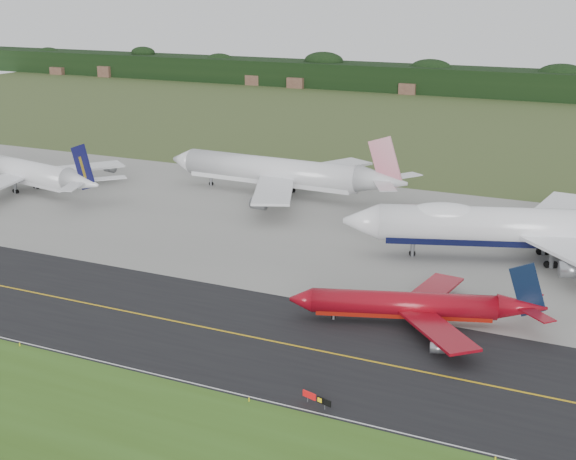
# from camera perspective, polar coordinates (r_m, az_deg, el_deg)

# --- Properties ---
(ground) EXTENTS (600.00, 600.00, 0.00)m
(ground) POSITION_cam_1_polar(r_m,az_deg,el_deg) (117.17, -0.13, -7.19)
(ground) COLOR #3F4C23
(ground) RESTS_ON ground
(grass_verge) EXTENTS (400.00, 30.00, 0.01)m
(grass_verge) POSITION_cam_1_polar(r_m,az_deg,el_deg) (90.57, -10.09, -15.29)
(grass_verge) COLOR #395E1B
(grass_verge) RESTS_ON ground
(taxiway) EXTENTS (400.00, 32.00, 0.02)m
(taxiway) POSITION_cam_1_polar(r_m,az_deg,el_deg) (113.89, -1.01, -7.93)
(taxiway) COLOR black
(taxiway) RESTS_ON ground
(apron) EXTENTS (400.00, 78.00, 0.01)m
(apron) POSITION_cam_1_polar(r_m,az_deg,el_deg) (161.75, 7.69, -0.43)
(apron) COLOR gray
(apron) RESTS_ON ground
(taxiway_centreline) EXTENTS (400.00, 0.40, 0.00)m
(taxiway_centreline) POSITION_cam_1_polar(r_m,az_deg,el_deg) (113.88, -1.01, -7.92)
(taxiway_centreline) COLOR gold
(taxiway_centreline) RESTS_ON taxiway
(taxiway_edge_line) EXTENTS (400.00, 0.25, 0.00)m
(taxiway_edge_line) POSITION_cam_1_polar(r_m,az_deg,el_deg) (101.71, -4.97, -11.21)
(taxiway_edge_line) COLOR silver
(taxiway_edge_line) RESTS_ON taxiway
(horizon_treeline) EXTENTS (700.00, 25.00, 12.00)m
(horizon_treeline) POSITION_cam_1_polar(r_m,az_deg,el_deg) (375.46, 18.48, 9.62)
(horizon_treeline) COLOR black
(horizon_treeline) RESTS_ON ground
(jet_ba_747) EXTENTS (71.32, 57.49, 18.46)m
(jet_ba_747) POSITION_cam_1_polar(r_m,az_deg,el_deg) (151.12, 17.54, 0.15)
(jet_ba_747) COLOR white
(jet_ba_747) RESTS_ON ground
(jet_red_737) EXTENTS (36.78, 29.17, 10.19)m
(jet_red_737) POSITION_cam_1_polar(r_m,az_deg,el_deg) (120.15, 9.21, -5.33)
(jet_red_737) COLOR maroon
(jet_red_737) RESTS_ON ground
(jet_navy_gold) EXTENTS (55.20, 47.35, 14.32)m
(jet_navy_gold) POSITION_cam_1_polar(r_m,az_deg,el_deg) (205.29, -18.26, 3.95)
(jet_navy_gold) COLOR silver
(jet_navy_gold) RESTS_ON ground
(jet_star_tail) EXTENTS (62.57, 52.43, 16.53)m
(jet_star_tail) POSITION_cam_1_polar(r_m,az_deg,el_deg) (190.47, -0.35, 4.09)
(jet_star_tail) COLOR silver
(jet_star_tail) RESTS_ON ground
(taxiway_sign) EXTENTS (4.16, 1.38, 1.43)m
(taxiway_sign) POSITION_cam_1_polar(r_m,az_deg,el_deg) (97.34, 2.05, -11.88)
(taxiway_sign) COLOR slate
(taxiway_sign) RESTS_ON ground
(edge_marker_left) EXTENTS (0.16, 0.16, 0.50)m
(edge_marker_left) POSITION_cam_1_polar(r_m,az_deg,el_deg) (118.48, -18.54, -7.72)
(edge_marker_left) COLOR yellow
(edge_marker_left) RESTS_ON ground
(edge_marker_center) EXTENTS (0.16, 0.16, 0.50)m
(edge_marker_center) POSITION_cam_1_polar(r_m,az_deg,el_deg) (98.73, -2.79, -11.95)
(edge_marker_center) COLOR yellow
(edge_marker_center) RESTS_ON ground
(edge_marker_right) EXTENTS (0.16, 0.16, 0.50)m
(edge_marker_right) POSITION_cam_1_polar(r_m,az_deg,el_deg) (90.45, 14.53, -15.47)
(edge_marker_right) COLOR yellow
(edge_marker_right) RESTS_ON ground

